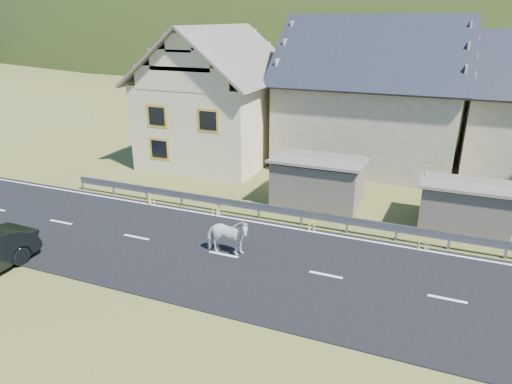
% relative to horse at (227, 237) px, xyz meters
% --- Properties ---
extents(ground, '(160.00, 160.00, 0.00)m').
position_rel_horse_xyz_m(ground, '(3.88, -0.07, -0.79)').
color(ground, '#434B1A').
rests_on(ground, ground).
extents(road, '(60.00, 7.00, 0.04)m').
position_rel_horse_xyz_m(road, '(3.88, -0.07, -0.77)').
color(road, black).
rests_on(road, ground).
extents(lane_markings, '(60.00, 6.60, 0.01)m').
position_rel_horse_xyz_m(lane_markings, '(3.88, -0.07, -0.75)').
color(lane_markings, silver).
rests_on(lane_markings, road).
extents(guardrail, '(28.10, 0.09, 0.75)m').
position_rel_horse_xyz_m(guardrail, '(3.88, 3.61, -0.23)').
color(guardrail, '#93969B').
rests_on(guardrail, ground).
extents(shed_left, '(4.30, 3.30, 2.40)m').
position_rel_horse_xyz_m(shed_left, '(1.88, 6.43, 0.31)').
color(shed_left, '#716355').
rests_on(shed_left, ground).
extents(shed_right, '(3.80, 2.90, 2.20)m').
position_rel_horse_xyz_m(shed_right, '(8.38, 5.93, 0.21)').
color(shed_right, '#716355').
rests_on(shed_right, ground).
extents(house_cream, '(7.80, 9.80, 8.30)m').
position_rel_horse_xyz_m(house_cream, '(-6.12, 11.92, 3.57)').
color(house_cream, beige).
rests_on(house_cream, ground).
extents(house_stone_a, '(10.80, 9.80, 8.90)m').
position_rel_horse_xyz_m(house_stone_a, '(2.88, 14.93, 3.84)').
color(house_stone_a, tan).
rests_on(house_stone_a, ground).
extents(mountain, '(440.00, 280.00, 260.00)m').
position_rel_horse_xyz_m(mountain, '(8.88, 179.93, -20.79)').
color(mountain, '#1C340E').
rests_on(mountain, ground).
extents(conifer_patch, '(76.00, 50.00, 28.00)m').
position_rel_horse_xyz_m(conifer_patch, '(-51.12, 109.93, 5.21)').
color(conifer_patch, black).
rests_on(conifer_patch, ground).
extents(horse, '(1.02, 1.86, 1.50)m').
position_rel_horse_xyz_m(horse, '(0.00, 0.00, 0.00)').
color(horse, silver).
rests_on(horse, road).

